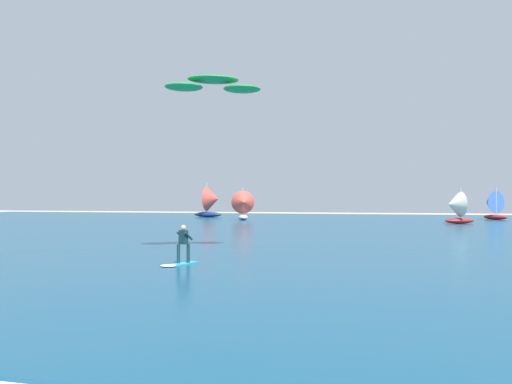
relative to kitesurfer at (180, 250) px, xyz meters
name	(u,v)px	position (x,y,z in m)	size (l,w,h in m)	color
ocean	(338,227)	(3.92, 32.11, -0.65)	(160.00, 90.00, 0.10)	navy
kitesurfer	(180,250)	(0.00, 0.00, 0.00)	(1.13, 2.03, 1.67)	#26B2CC
kite	(213,85)	(-0.52, 5.62, 8.40)	(5.44, 3.59, 0.79)	#198C3F
sailboat_heeled_over	(455,207)	(16.54, 40.92, 1.30)	(3.70, 3.30, 4.16)	maroon
sailboat_mid_right	(243,205)	(-10.02, 44.83, 1.46)	(3.56, 4.01, 4.51)	silver
sailboat_far_right	(212,201)	(-17.77, 53.79, 1.88)	(4.63, 3.92, 5.42)	navy
sailboat_far_left	(492,205)	(23.23, 54.90, 1.45)	(3.83, 4.02, 4.48)	maroon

